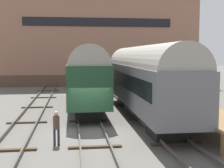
{
  "coord_description": "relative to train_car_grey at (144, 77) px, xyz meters",
  "views": [
    {
      "loc": [
        -1.04,
        -17.67,
        4.5
      ],
      "look_at": [
        2.02,
        6.39,
        2.2
      ],
      "focal_mm": 50.0,
      "sensor_mm": 36.0,
      "label": 1
    }
  ],
  "objects": [
    {
      "name": "ground_plane",
      "position": [
        -4.05,
        -4.09,
        -2.92
      ],
      "size": [
        200.0,
        200.0,
        0.0
      ],
      "primitive_type": "plane",
      "color": "#56544F"
    },
    {
      "name": "track_left",
      "position": [
        -8.1,
        -4.09,
        -2.78
      ],
      "size": [
        2.6,
        60.0,
        0.26
      ],
      "color": "#4C4742",
      "rests_on": "ground"
    },
    {
      "name": "track_middle",
      "position": [
        -4.05,
        -4.09,
        -2.78
      ],
      "size": [
        2.6,
        60.0,
        0.26
      ],
      "color": "#4C4742",
      "rests_on": "ground"
    },
    {
      "name": "track_right",
      "position": [
        0.0,
        -4.09,
        -2.78
      ],
      "size": [
        2.6,
        60.0,
        0.26
      ],
      "color": "#4C4742",
      "rests_on": "ground"
    },
    {
      "name": "train_car_grey",
      "position": [
        0.0,
        0.0,
        0.0
      ],
      "size": [
        2.97,
        17.21,
        5.13
      ],
      "color": "black",
      "rests_on": "ground"
    },
    {
      "name": "train_car_green",
      "position": [
        -4.05,
        4.61,
        0.02
      ],
      "size": [
        2.9,
        15.46,
        5.17
      ],
      "color": "black",
      "rests_on": "ground"
    },
    {
      "name": "station_platform",
      "position": [
        2.73,
        -3.75,
        -1.88
      ],
      "size": [
        2.82,
        10.84,
        1.13
      ],
      "color": "brown",
      "rests_on": "ground"
    },
    {
      "name": "bench",
      "position": [
        2.52,
        -4.5,
        -1.3
      ],
      "size": [
        1.4,
        0.4,
        0.91
      ],
      "color": "brown",
      "rests_on": "station_platform"
    },
    {
      "name": "person_worker",
      "position": [
        -5.91,
        -6.41,
        -1.88
      ],
      "size": [
        0.32,
        0.32,
        1.72
      ],
      "color": "#282833",
      "rests_on": "ground"
    },
    {
      "name": "warehouse_building",
      "position": [
        -1.39,
        28.99,
        5.28
      ],
      "size": [
        29.67,
        13.24,
        16.4
      ],
      "color": "brown",
      "rests_on": "ground"
    }
  ]
}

